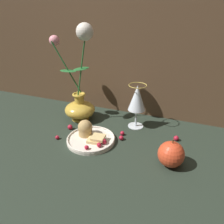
{
  "coord_description": "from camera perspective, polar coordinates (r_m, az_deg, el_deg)",
  "views": [
    {
      "loc": [
        0.26,
        -0.64,
        0.44
      ],
      "look_at": [
        0.01,
        0.0,
        0.1
      ],
      "focal_mm": 35.0,
      "sensor_mm": 36.0,
      "label": 1
    }
  ],
  "objects": [
    {
      "name": "berry_by_glass_stem",
      "position": [
        0.82,
        -14.11,
        -6.45
      ],
      "size": [
        0.01,
        0.01,
        0.01
      ],
      "primitive_type": "sphere",
      "color": "#AD192D",
      "rests_on": "ground_plane"
    },
    {
      "name": "berry_near_plate",
      "position": [
        0.79,
        2.42,
        -6.76
      ],
      "size": [
        0.02,
        0.02,
        0.02
      ],
      "primitive_type": "sphere",
      "color": "#AD192D",
      "rests_on": "ground_plane"
    },
    {
      "name": "berry_under_candlestick",
      "position": [
        0.82,
        2.7,
        -5.54
      ],
      "size": [
        0.02,
        0.02,
        0.02
      ],
      "primitive_type": "sphere",
      "color": "#AD192D",
      "rests_on": "ground_plane"
    },
    {
      "name": "vase",
      "position": [
        0.9,
        -8.52,
        4.31
      ],
      "size": [
        0.2,
        0.13,
        0.39
      ],
      "color": "gold",
      "rests_on": "ground_plane"
    },
    {
      "name": "plate_with_pastries",
      "position": [
        0.79,
        -5.88,
        -6.26
      ],
      "size": [
        0.17,
        0.17,
        0.07
      ],
      "color": "silver",
      "rests_on": "ground_plane"
    },
    {
      "name": "berry_far_right",
      "position": [
        0.82,
        16.42,
        -6.59
      ],
      "size": [
        0.02,
        0.02,
        0.02
      ],
      "primitive_type": "sphere",
      "color": "#AD192D",
      "rests_on": "ground_plane"
    },
    {
      "name": "apple_beside_vase",
      "position": [
        0.68,
        15.17,
        -10.59
      ],
      "size": [
        0.08,
        0.08,
        0.09
      ],
      "color": "#D14223",
      "rests_on": "ground_plane"
    },
    {
      "name": "wine_glass",
      "position": [
        0.83,
        6.54,
        3.28
      ],
      "size": [
        0.07,
        0.07,
        0.17
      ],
      "color": "silver",
      "rests_on": "ground_plane"
    },
    {
      "name": "berry_front_center",
      "position": [
        0.87,
        -10.89,
        -3.88
      ],
      "size": [
        0.02,
        0.02,
        0.02
      ],
      "primitive_type": "sphere",
      "color": "#AD192D",
      "rests_on": "ground_plane"
    },
    {
      "name": "ground_plane",
      "position": [
        0.82,
        -0.73,
        -6.27
      ],
      "size": [
        2.4,
        2.4,
        0.0
      ],
      "primitive_type": "plane",
      "color": "#232D23",
      "rests_on": "ground"
    }
  ]
}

